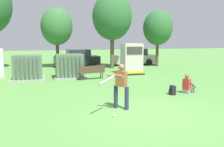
{
  "coord_description": "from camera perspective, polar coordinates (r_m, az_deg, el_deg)",
  "views": [
    {
      "loc": [
        -3.56,
        -8.0,
        2.72
      ],
      "look_at": [
        -0.25,
        3.5,
        1.0
      ],
      "focal_mm": 39.98,
      "sensor_mm": 36.0,
      "label": 1
    }
  ],
  "objects": [
    {
      "name": "parked_car_leftmost",
      "position": [
        23.94,
        -7.96,
        3.39
      ],
      "size": [
        4.29,
        2.11,
        1.62
      ],
      "color": "black",
      "rests_on": "ground"
    },
    {
      "name": "transformer_mid_west",
      "position": [
        17.15,
        -9.72,
        1.6
      ],
      "size": [
        2.1,
        1.7,
        1.62
      ],
      "color": "#9E9B93",
      "rests_on": "ground"
    },
    {
      "name": "park_bench",
      "position": [
        16.38,
        -4.68,
        0.49
      ],
      "size": [
        1.84,
        0.77,
        0.92
      ],
      "color": "#4C3828",
      "rests_on": "ground"
    },
    {
      "name": "tree_right",
      "position": [
        24.36,
        10.42,
        10.22
      ],
      "size": [
        2.78,
        2.78,
        5.31
      ],
      "color": "brown",
      "rests_on": "ground"
    },
    {
      "name": "tree_center_right",
      "position": [
        22.38,
        0.03,
        12.87
      ],
      "size": [
        3.47,
        3.47,
        6.63
      ],
      "color": "brown",
      "rests_on": "ground"
    },
    {
      "name": "seated_spectator",
      "position": [
        12.87,
        16.95,
        -2.67
      ],
      "size": [
        0.79,
        0.66,
        0.96
      ],
      "color": "gray",
      "rests_on": "ground"
    },
    {
      "name": "ground_plane",
      "position": [
        9.17,
        7.7,
        -9.16
      ],
      "size": [
        96.0,
        96.0,
        0.0
      ],
      "primitive_type": "plane",
      "color": "#5B9947"
    },
    {
      "name": "tree_center_left",
      "position": [
        23.34,
        -12.52,
        10.45
      ],
      "size": [
        2.84,
        2.84,
        5.42
      ],
      "color": "#4C3828",
      "rests_on": "ground"
    },
    {
      "name": "sports_ball",
      "position": [
        8.77,
        0.53,
        -9.58
      ],
      "size": [
        0.09,
        0.09,
        0.09
      ],
      "primitive_type": "sphere",
      "color": "white",
      "rests_on": "ground"
    },
    {
      "name": "transformer_west",
      "position": [
        16.98,
        -18.73,
        1.22
      ],
      "size": [
        2.1,
        1.7,
        1.62
      ],
      "color": "#9E9B93",
      "rests_on": "ground"
    },
    {
      "name": "generator_enclosure",
      "position": [
        18.75,
        4.51,
        3.31
      ],
      "size": [
        1.6,
        1.4,
        2.3
      ],
      "color": "#262626",
      "rests_on": "ground"
    },
    {
      "name": "batter",
      "position": [
        9.47,
        1.96,
        -2.44
      ],
      "size": [
        1.36,
        1.28,
        1.74
      ],
      "color": "#282D4C",
      "rests_on": "ground"
    },
    {
      "name": "backpack",
      "position": [
        12.35,
        13.66,
        -3.76
      ],
      "size": [
        0.28,
        0.34,
        0.44
      ],
      "color": "black",
      "rests_on": "ground"
    },
    {
      "name": "parked_car_left_of_center",
      "position": [
        25.32,
        5.03,
        3.7
      ],
      "size": [
        4.21,
        1.94,
        1.62
      ],
      "color": "#B2B2B7",
      "rests_on": "ground"
    }
  ]
}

